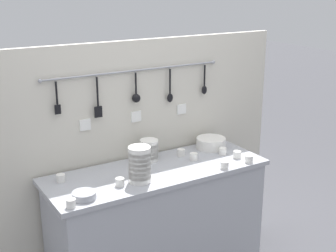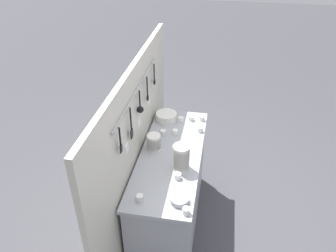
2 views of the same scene
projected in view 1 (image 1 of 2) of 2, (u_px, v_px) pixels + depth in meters
The scene contains 15 objects.
counter at pixel (157, 231), 3.05m from camera, with size 1.42×0.51×0.88m.
back_wall at pixel (135, 162), 3.17m from camera, with size 2.22×0.09×1.65m.
bowl_stack_wide_centre at pixel (140, 164), 2.71m from camera, with size 0.13×0.13×0.22m.
bowl_stack_short_front at pixel (149, 150), 3.04m from camera, with size 0.12×0.12×0.14m.
plate_stack at pixel (211, 143), 3.28m from camera, with size 0.20×0.20×0.07m.
steel_mixing_bowl at pixel (84, 195), 2.52m from camera, with size 0.13×0.13×0.04m.
cup_front_right at pixel (71, 203), 2.42m from camera, with size 0.05×0.05×0.05m.
cup_edge_near at pixel (120, 182), 2.68m from camera, with size 0.05×0.05×0.05m.
cup_edge_far at pixel (237, 155), 3.10m from camera, with size 0.05×0.05×0.05m.
cup_mid_row at pixel (249, 159), 3.02m from camera, with size 0.05×0.05×0.05m.
cup_centre at pixel (223, 151), 3.16m from camera, with size 0.05×0.05×0.05m.
cup_back_right at pixel (61, 178), 2.73m from camera, with size 0.05×0.05×0.05m.
cup_by_caddy at pixel (194, 157), 3.06m from camera, with size 0.05×0.05×0.05m.
cup_front_left at pixel (181, 152), 3.14m from camera, with size 0.05×0.05×0.05m.
cup_back_left at pixel (225, 165), 2.92m from camera, with size 0.05×0.05×0.05m.
Camera 1 is at (-1.35, -2.35, 2.01)m, focal length 50.00 mm.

